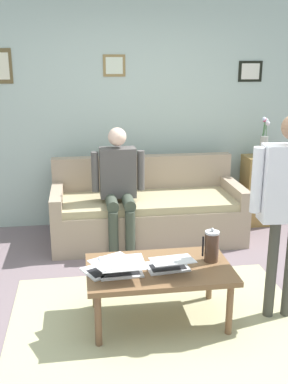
% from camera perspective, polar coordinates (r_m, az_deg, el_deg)
% --- Properties ---
extents(ground_plane, '(7.68, 7.68, 0.00)m').
position_cam_1_polar(ground_plane, '(3.69, 1.75, -15.34)').
color(ground_plane, slate).
extents(area_rug, '(2.30, 1.81, 0.01)m').
position_cam_1_polar(area_rug, '(3.54, 2.18, -16.78)').
color(area_rug, tan).
rests_on(area_rug, ground_plane).
extents(back_wall, '(7.04, 0.11, 2.70)m').
position_cam_1_polar(back_wall, '(5.34, -2.31, 10.22)').
color(back_wall, '#ACBDB5').
rests_on(back_wall, ground_plane).
extents(couch, '(2.07, 0.86, 0.88)m').
position_cam_1_polar(couch, '(4.99, 0.37, -2.56)').
color(couch, gray).
rests_on(couch, ground_plane).
extents(coffee_table, '(1.09, 0.65, 0.45)m').
position_cam_1_polar(coffee_table, '(3.42, 1.94, -10.28)').
color(coffee_table, brown).
rests_on(coffee_table, ground_plane).
extents(laptop_left, '(0.34, 0.36, 0.13)m').
position_cam_1_polar(laptop_left, '(3.34, 3.20, -9.21)').
color(laptop_left, silver).
rests_on(laptop_left, coffee_table).
extents(laptop_center, '(0.33, 0.36, 0.14)m').
position_cam_1_polar(laptop_center, '(3.27, -2.91, -9.73)').
color(laptop_center, silver).
rests_on(laptop_center, coffee_table).
extents(laptop_right, '(0.40, 0.44, 0.13)m').
position_cam_1_polar(laptop_right, '(3.30, -4.81, -9.51)').
color(laptop_right, silver).
rests_on(laptop_right, coffee_table).
extents(french_press, '(0.13, 0.11, 0.27)m').
position_cam_1_polar(french_press, '(3.48, 8.62, -6.85)').
color(french_press, '#4C3323').
rests_on(french_press, coffee_table).
extents(side_shelf, '(0.42, 0.32, 0.84)m').
position_cam_1_polar(side_shelf, '(5.59, 14.60, 0.24)').
color(side_shelf, olive).
rests_on(side_shelf, ground_plane).
extents(flower_vase, '(0.09, 0.11, 0.46)m').
position_cam_1_polar(flower_vase, '(5.46, 15.07, 6.44)').
color(flower_vase, '#A5A19B').
rests_on(flower_vase, side_shelf).
extents(person_standing, '(0.57, 0.20, 1.58)m').
position_cam_1_polar(person_standing, '(3.42, 17.93, -0.08)').
color(person_standing, '#424239').
rests_on(person_standing, ground_plane).
extents(person_seated, '(0.55, 0.51, 1.28)m').
position_cam_1_polar(person_seated, '(4.61, -3.26, 1.27)').
color(person_seated, '#394136').
rests_on(person_seated, ground_plane).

